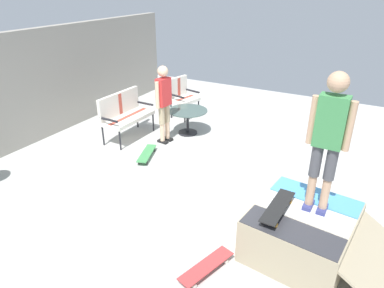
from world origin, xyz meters
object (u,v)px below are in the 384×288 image
at_px(patio_chair_near_house, 181,94).
at_px(skateboard_spare, 206,266).
at_px(patio_bench, 124,111).
at_px(skateboard_on_ramp, 278,207).
at_px(skate_ramp, 304,232).
at_px(patio_table, 188,117).
at_px(person_watching, 164,99).
at_px(person_skater, 329,134).
at_px(skateboard_by_bench, 147,154).

distance_m(patio_chair_near_house, skateboard_spare, 5.40).
distance_m(patio_bench, skateboard_on_ramp, 4.49).
distance_m(skate_ramp, patio_table, 4.18).
bearing_deg(person_watching, skate_ramp, -120.56).
relative_size(patio_chair_near_house, person_skater, 0.58).
distance_m(patio_table, person_skater, 4.33).
distance_m(patio_bench, skateboard_spare, 4.41).
bearing_deg(person_skater, person_watching, 61.54).
distance_m(skate_ramp, skateboard_spare, 1.33).
height_order(person_watching, skateboard_by_bench, person_watching).
distance_m(patio_table, skateboard_by_bench, 1.50).
relative_size(skate_ramp, person_skater, 1.23).
height_order(patio_bench, person_watching, person_watching).
relative_size(patio_table, person_watching, 0.54).
xyz_separation_m(patio_bench, patio_chair_near_house, (1.75, -0.44, -0.00)).
distance_m(skate_ramp, person_watching, 4.05).
bearing_deg(skateboard_spare, skate_ramp, -45.55).
bearing_deg(person_skater, patio_chair_near_house, 49.21).
height_order(skate_ramp, patio_bench, patio_bench).
distance_m(patio_bench, person_skater, 4.84).
xyz_separation_m(patio_bench, person_watching, (0.22, -0.92, 0.36)).
bearing_deg(skateboard_on_ramp, skateboard_spare, 140.58).
xyz_separation_m(patio_chair_near_house, skateboard_on_ramp, (-3.74, -3.58, 0.10)).
height_order(patio_bench, skateboard_spare, patio_bench).
distance_m(patio_table, skateboard_spare, 4.26).
height_order(patio_bench, skateboard_by_bench, patio_bench).
height_order(person_watching, skateboard_on_ramp, person_watching).
height_order(skateboard_by_bench, skateboard_spare, same).
bearing_deg(patio_table, patio_bench, 126.93).
distance_m(skate_ramp, skateboard_by_bench, 3.56).
xyz_separation_m(patio_chair_near_house, person_skater, (-3.43, -3.98, 1.04)).
xyz_separation_m(person_watching, person_skater, (-1.90, -3.50, 0.68)).
distance_m(skate_ramp, skateboard_on_ramp, 0.55).
bearing_deg(patio_bench, person_skater, -110.78).
distance_m(skateboard_by_bench, skateboard_on_ramp, 3.38).
bearing_deg(patio_chair_near_house, skateboard_spare, -146.38).
height_order(patio_bench, person_skater, person_skater).
relative_size(patio_table, person_skater, 0.51).
bearing_deg(skateboard_by_bench, skateboard_spare, -131.38).
relative_size(patio_bench, skateboard_spare, 1.53).
bearing_deg(person_skater, patio_table, 52.38).
xyz_separation_m(skateboard_by_bench, skateboard_on_ramp, (-1.39, -3.01, 0.63)).
bearing_deg(patio_bench, patio_chair_near_house, -14.19).
height_order(skateboard_spare, skateboard_on_ramp, skateboard_on_ramp).
distance_m(person_watching, person_skater, 4.04).
relative_size(person_watching, skateboard_spare, 2.04).
xyz_separation_m(patio_bench, skateboard_by_bench, (-0.60, -1.01, -0.53)).
relative_size(patio_bench, person_watching, 0.75).
bearing_deg(patio_chair_near_house, skateboard_on_ramp, -136.27).
bearing_deg(patio_chair_near_house, skate_ramp, -132.32).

